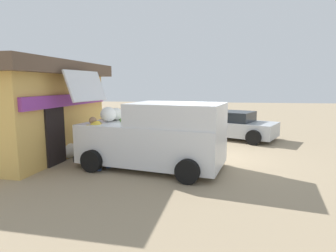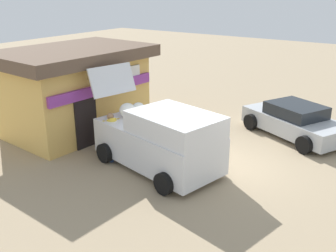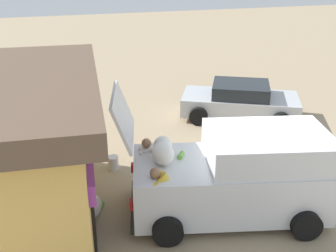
% 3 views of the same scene
% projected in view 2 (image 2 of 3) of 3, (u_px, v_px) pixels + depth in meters
% --- Properties ---
extents(ground_plane, '(60.00, 60.00, 0.00)m').
position_uv_depth(ground_plane, '(217.00, 165.00, 12.18)').
color(ground_plane, '#9E896B').
extents(storefront_bar, '(5.77, 4.08, 3.16)m').
position_uv_depth(storefront_bar, '(76.00, 89.00, 14.53)').
color(storefront_bar, '#E0B259').
rests_on(storefront_bar, ground_plane).
extents(delivery_van, '(2.88, 4.70, 2.83)m').
position_uv_depth(delivery_van, '(160.00, 139.00, 11.64)').
color(delivery_van, silver).
rests_on(delivery_van, ground_plane).
extents(parked_sedan, '(3.29, 4.26, 1.22)m').
position_uv_depth(parked_sedan, '(295.00, 121.00, 14.33)').
color(parked_sedan, '#B2B7BC').
rests_on(parked_sedan, ground_plane).
extents(vendor_standing, '(0.48, 0.48, 1.55)m').
position_uv_depth(vendor_standing, '(137.00, 121.00, 13.36)').
color(vendor_standing, '#4C4C51').
rests_on(vendor_standing, ground_plane).
extents(customer_bending, '(0.64, 0.70, 1.49)m').
position_uv_depth(customer_bending, '(114.00, 133.00, 12.28)').
color(customer_bending, navy).
rests_on(customer_bending, ground_plane).
extents(unloaded_banana_pile, '(0.99, 0.85, 0.49)m').
position_uv_depth(unloaded_banana_pile, '(102.00, 134.00, 14.08)').
color(unloaded_banana_pile, silver).
rests_on(unloaded_banana_pile, ground_plane).
extents(paint_bucket, '(0.28, 0.28, 0.37)m').
position_uv_depth(paint_bucket, '(152.00, 125.00, 15.12)').
color(paint_bucket, silver).
rests_on(paint_bucket, ground_plane).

